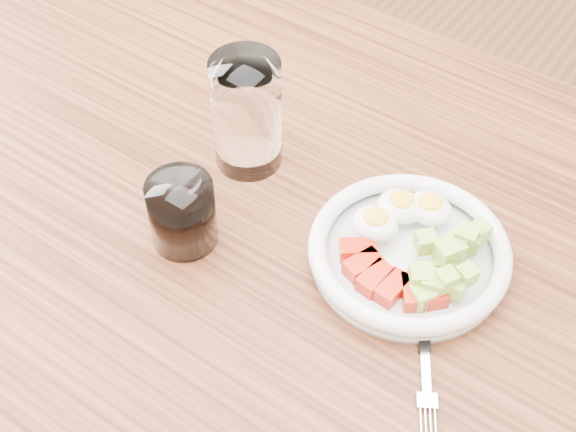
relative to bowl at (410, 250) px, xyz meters
name	(u,v)px	position (x,y,z in m)	size (l,w,h in m)	color
dining_table	(290,294)	(-0.12, -0.05, -0.12)	(1.50, 0.90, 0.77)	brown
bowl	(410,250)	(0.00, 0.00, 0.00)	(0.22, 0.22, 0.06)	white
fork	(424,336)	(0.06, -0.08, -0.02)	(0.11, 0.16, 0.01)	black
water_glass	(247,114)	(-0.24, 0.03, 0.05)	(0.08, 0.08, 0.15)	white
coffee_glass	(182,213)	(-0.23, -0.12, 0.02)	(0.08, 0.08, 0.09)	white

